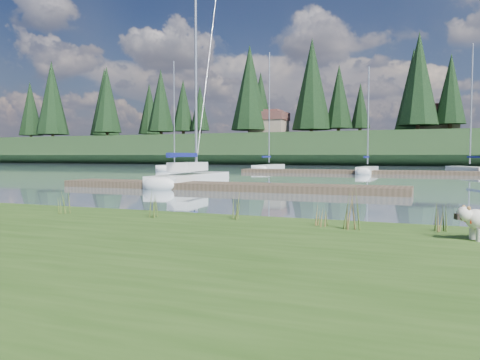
% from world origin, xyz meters
% --- Properties ---
extents(ground, '(200.00, 200.00, 0.00)m').
position_xyz_m(ground, '(0.00, 30.00, 0.00)').
color(ground, gray).
rests_on(ground, ground).
extents(bank, '(60.00, 9.00, 0.35)m').
position_xyz_m(bank, '(0.00, -6.00, 0.17)').
color(bank, '#32511A').
rests_on(bank, ground).
extents(ridge, '(200.00, 20.00, 5.00)m').
position_xyz_m(ridge, '(0.00, 73.00, 2.50)').
color(ridge, '#1C3218').
rests_on(ridge, ground).
extents(sailboat_main, '(2.22, 8.30, 11.87)m').
position_xyz_m(sailboat_main, '(-6.94, 12.20, 0.42)').
color(sailboat_main, white).
rests_on(sailboat_main, ground).
extents(dock_near, '(16.00, 2.00, 0.30)m').
position_xyz_m(dock_near, '(-4.00, 9.00, 0.15)').
color(dock_near, '#4C3D2C').
rests_on(dock_near, ground).
extents(dock_far, '(26.00, 2.20, 0.30)m').
position_xyz_m(dock_far, '(2.00, 30.00, 0.15)').
color(dock_far, '#4C3D2C').
rests_on(dock_far, ground).
extents(sailboat_bg_0, '(3.06, 7.97, 11.35)m').
position_xyz_m(sailboat_bg_0, '(-20.06, 33.20, 0.32)').
color(sailboat_bg_0, white).
rests_on(sailboat_bg_0, ground).
extents(sailboat_bg_1, '(2.06, 8.32, 12.27)m').
position_xyz_m(sailboat_bg_1, '(-10.92, 37.16, 0.33)').
color(sailboat_bg_1, white).
rests_on(sailboat_bg_1, ground).
extents(sailboat_bg_2, '(1.30, 5.95, 9.14)m').
position_xyz_m(sailboat_bg_2, '(-0.23, 31.42, 0.34)').
color(sailboat_bg_2, white).
rests_on(sailboat_bg_2, ground).
extents(sailboat_bg_3, '(3.90, 7.56, 11.07)m').
position_xyz_m(sailboat_bg_3, '(7.62, 34.87, 0.33)').
color(sailboat_bg_3, white).
rests_on(sailboat_bg_3, ground).
extents(weed_0, '(0.17, 0.14, 0.55)m').
position_xyz_m(weed_0, '(-0.33, -2.39, 0.58)').
color(weed_0, '#475B23').
rests_on(weed_0, bank).
extents(weed_1, '(0.17, 0.14, 0.54)m').
position_xyz_m(weed_1, '(1.28, -2.07, 0.58)').
color(weed_1, '#475B23').
rests_on(weed_1, bank).
extents(weed_2, '(0.17, 0.14, 0.71)m').
position_xyz_m(weed_2, '(3.42, -2.52, 0.65)').
color(weed_2, '#475B23').
rests_on(weed_2, bank).
extents(weed_3, '(0.17, 0.14, 0.54)m').
position_xyz_m(weed_3, '(-2.24, -2.66, 0.58)').
color(weed_3, '#475B23').
rests_on(weed_3, bank).
extents(weed_4, '(0.17, 0.14, 0.39)m').
position_xyz_m(weed_4, '(2.89, -2.36, 0.51)').
color(weed_4, '#475B23').
rests_on(weed_4, bank).
extents(weed_5, '(0.17, 0.14, 0.51)m').
position_xyz_m(weed_5, '(4.69, -2.21, 0.56)').
color(weed_5, '#475B23').
rests_on(weed_5, bank).
extents(mud_lip, '(60.00, 0.50, 0.14)m').
position_xyz_m(mud_lip, '(0.00, -1.60, 0.07)').
color(mud_lip, '#33281C').
rests_on(mud_lip, ground).
extents(conifer_0, '(5.72, 5.72, 14.15)m').
position_xyz_m(conifer_0, '(-55.00, 67.00, 12.64)').
color(conifer_0, '#382619').
rests_on(conifer_0, ridge).
extents(conifer_1, '(4.40, 4.40, 11.30)m').
position_xyz_m(conifer_1, '(-40.00, 71.00, 11.28)').
color(conifer_1, '#382619').
rests_on(conifer_1, ridge).
extents(conifer_2, '(6.60, 6.60, 16.05)m').
position_xyz_m(conifer_2, '(-25.00, 68.00, 13.54)').
color(conifer_2, '#382619').
rests_on(conifer_2, ridge).
extents(conifer_3, '(4.84, 4.84, 12.25)m').
position_xyz_m(conifer_3, '(-10.00, 72.00, 11.74)').
color(conifer_3, '#382619').
rests_on(conifer_3, ridge).
extents(conifer_4, '(6.16, 6.16, 15.10)m').
position_xyz_m(conifer_4, '(3.00, 66.00, 13.09)').
color(conifer_4, '#382619').
rests_on(conifer_4, ridge).
extents(house_0, '(6.30, 5.30, 4.65)m').
position_xyz_m(house_0, '(-22.00, 70.00, 7.31)').
color(house_0, gray).
rests_on(house_0, ridge).
extents(house_1, '(6.30, 5.30, 4.65)m').
position_xyz_m(house_1, '(6.00, 71.00, 7.31)').
color(house_1, gray).
rests_on(house_1, ridge).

